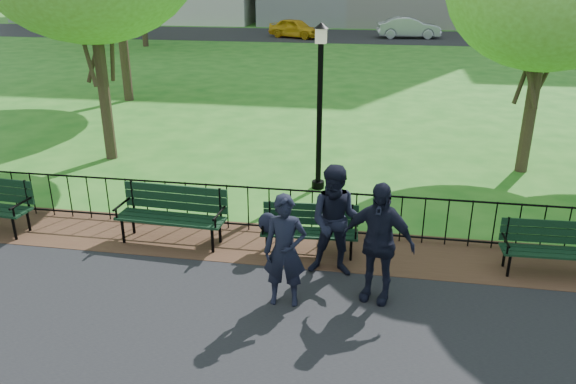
% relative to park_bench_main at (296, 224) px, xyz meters
% --- Properties ---
extents(ground, '(120.00, 120.00, 0.00)m').
position_rel_park_bench_main_xyz_m(ground, '(0.38, -1.27, -0.56)').
color(ground, '#21641A').
extents(dirt_strip, '(60.00, 1.60, 0.01)m').
position_rel_park_bench_main_xyz_m(dirt_strip, '(0.38, 0.23, -0.55)').
color(dirt_strip, '#3B2518').
rests_on(dirt_strip, ground).
extents(far_street, '(70.00, 9.00, 0.01)m').
position_rel_park_bench_main_xyz_m(far_street, '(0.38, 33.73, -0.56)').
color(far_street, black).
rests_on(far_street, ground).
extents(iron_fence, '(24.06, 0.06, 1.00)m').
position_rel_park_bench_main_xyz_m(iron_fence, '(0.38, 0.73, -0.06)').
color(iron_fence, black).
rests_on(iron_fence, ground).
extents(park_bench_main, '(1.71, 0.61, 0.94)m').
position_rel_park_bench_main_xyz_m(park_bench_main, '(0.00, 0.00, 0.00)').
color(park_bench_main, black).
rests_on(park_bench_main, ground).
extents(park_bench_left_a, '(1.98, 0.70, 1.11)m').
position_rel_park_bench_main_xyz_m(park_bench_left_a, '(-2.25, 0.10, 0.07)').
color(park_bench_left_a, black).
rests_on(park_bench_left_a, ground).
extents(park_bench_right_a, '(1.68, 0.57, 0.94)m').
position_rel_park_bench_main_xyz_m(park_bench_right_a, '(4.19, 0.04, -0.02)').
color(park_bench_right_a, black).
rests_on(park_bench_right_a, ground).
extents(lamppost, '(0.32, 0.32, 3.60)m').
position_rel_park_bench_main_xyz_m(lamppost, '(0.01, 3.16, 1.40)').
color(lamppost, black).
rests_on(lamppost, ground).
extents(person_left, '(0.65, 0.46, 1.70)m').
position_rel_park_bench_main_xyz_m(person_left, '(0.09, -1.58, 0.30)').
color(person_left, black).
rests_on(person_left, asphalt_path).
extents(person_mid, '(0.90, 0.47, 1.84)m').
position_rel_park_bench_main_xyz_m(person_mid, '(0.74, -0.60, 0.37)').
color(person_mid, black).
rests_on(person_mid, asphalt_path).
extents(person_right, '(1.16, 0.72, 1.85)m').
position_rel_park_bench_main_xyz_m(person_right, '(1.39, -1.23, 0.38)').
color(person_right, black).
rests_on(person_right, asphalt_path).
extents(taxi, '(4.17, 3.01, 1.32)m').
position_rel_park_bench_main_xyz_m(taxi, '(-5.11, 31.98, 0.11)').
color(taxi, gold).
rests_on(taxi, far_street).
extents(sedan_silver, '(4.53, 2.03, 1.44)m').
position_rel_park_bench_main_xyz_m(sedan_silver, '(2.78, 33.10, 0.17)').
color(sedan_silver, '#9FA2A7').
rests_on(sedan_silver, far_street).
extents(sedan_dark, '(6.14, 3.88, 1.66)m').
position_rel_park_bench_main_xyz_m(sedan_dark, '(11.86, 32.78, 0.28)').
color(sedan_dark, black).
rests_on(sedan_dark, far_street).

